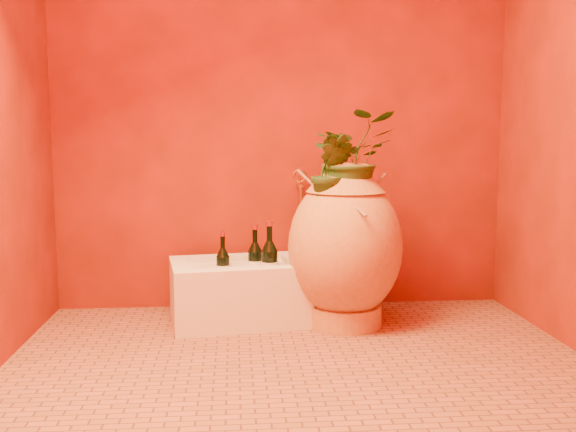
{
  "coord_description": "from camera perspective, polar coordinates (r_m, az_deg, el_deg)",
  "views": [
    {
      "loc": [
        -0.27,
        -2.58,
        0.96
      ],
      "look_at": [
        -0.02,
        0.35,
        0.59
      ],
      "focal_mm": 40.0,
      "sensor_mm": 36.0,
      "label": 1
    }
  ],
  "objects": [
    {
      "name": "wine_bottle_c",
      "position": [
        3.41,
        -2.95,
        -4.22
      ],
      "size": [
        0.08,
        0.08,
        0.32
      ],
      "color": "black",
      "rests_on": "stone_basin"
    },
    {
      "name": "wine_bottle_a",
      "position": [
        3.35,
        -5.8,
        -4.6
      ],
      "size": [
        0.07,
        0.07,
        0.29
      ],
      "color": "black",
      "rests_on": "stone_basin"
    },
    {
      "name": "floor",
      "position": [
        2.76,
        1.11,
        -13.19
      ],
      "size": [
        2.5,
        2.5,
        0.0
      ],
      "primitive_type": "plane",
      "color": "brown",
      "rests_on": "ground"
    },
    {
      "name": "wall_tap",
      "position": [
        3.51,
        1.06,
        2.81
      ],
      "size": [
        0.08,
        0.17,
        0.18
      ],
      "color": "#9F6424",
      "rests_on": "wall_back"
    },
    {
      "name": "stone_basin",
      "position": [
        3.36,
        -4.38,
        -6.8
      ],
      "size": [
        0.75,
        0.56,
        0.32
      ],
      "rotation": [
        0.0,
        0.0,
        0.15
      ],
      "color": "beige",
      "rests_on": "floor"
    },
    {
      "name": "plant_main",
      "position": [
        3.2,
        5.66,
        5.2
      ],
      "size": [
        0.46,
        0.41,
        0.46
      ],
      "primitive_type": "imported",
      "rotation": [
        0.0,
        0.0,
        0.15
      ],
      "color": "#234318",
      "rests_on": "amphora"
    },
    {
      "name": "wine_bottle_b",
      "position": [
        3.3,
        -1.65,
        -4.36
      ],
      "size": [
        0.09,
        0.09,
        0.35
      ],
      "color": "black",
      "rests_on": "stone_basin"
    },
    {
      "name": "amphora",
      "position": [
        3.24,
        5.08,
        -2.66
      ],
      "size": [
        0.64,
        0.64,
        0.82
      ],
      "rotation": [
        0.0,
        0.0,
        -0.11
      ],
      "color": "#C27D36",
      "rests_on": "floor"
    },
    {
      "name": "plant_side",
      "position": [
        3.1,
        3.86,
        3.93
      ],
      "size": [
        0.24,
        0.22,
        0.36
      ],
      "primitive_type": "imported",
      "rotation": [
        0.0,
        0.0,
        -0.34
      ],
      "color": "#234318",
      "rests_on": "amphora"
    },
    {
      "name": "wall_back",
      "position": [
        3.6,
        -0.52,
        11.76
      ],
      "size": [
        2.5,
        0.02,
        2.5
      ],
      "primitive_type": "cube",
      "color": "#601805",
      "rests_on": "ground"
    }
  ]
}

